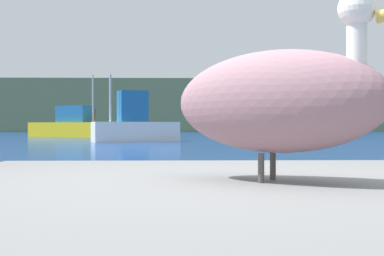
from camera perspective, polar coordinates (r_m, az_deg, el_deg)
The scene contains 5 objects.
hillside_backdrop at distance 80.26m, azimuth -1.37°, elevation 2.46°, with size 140.00×10.98×7.97m, color #6B7A51.
pier_dock at distance 2.56m, azimuth 9.62°, elevation -12.81°, with size 3.67×3.07×0.61m, color slate.
pelican at distance 2.49m, azimuth 9.95°, elevation 3.25°, with size 1.34×0.95×0.89m.
fishing_boat_white at distance 28.09m, azimuth -6.49°, elevation 0.40°, with size 4.93×2.91×3.68m.
fishing_boat_yellow at distance 40.96m, azimuth -13.38°, elevation 0.22°, with size 7.14×5.00×4.83m.
Camera 1 is at (-0.28, -2.61, 0.88)m, focal length 47.24 mm.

